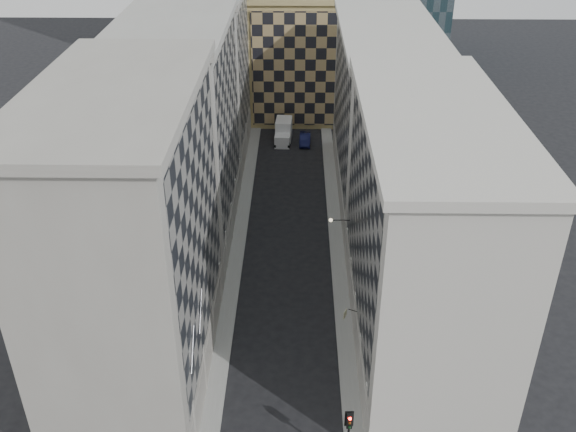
# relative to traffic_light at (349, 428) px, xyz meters

# --- Properties ---
(sidewalk_west) EXTENTS (1.50, 100.00, 0.15)m
(sidewalk_west) POSITION_rel_traffic_light_xyz_m (-9.80, 28.57, -3.49)
(sidewalk_west) COLOR gray
(sidewalk_west) RESTS_ON ground
(sidewalk_east) EXTENTS (1.50, 100.00, 0.15)m
(sidewalk_east) POSITION_rel_traffic_light_xyz_m (0.70, 28.57, -3.49)
(sidewalk_east) COLOR gray
(sidewalk_east) RESTS_ON ground
(bldg_left_a) EXTENTS (10.80, 22.80, 23.70)m
(bldg_left_a) POSITION_rel_traffic_light_xyz_m (-15.43, 9.57, 8.26)
(bldg_left_a) COLOR gray
(bldg_left_a) RESTS_ON ground
(bldg_left_b) EXTENTS (10.80, 22.80, 22.70)m
(bldg_left_b) POSITION_rel_traffic_light_xyz_m (-15.43, 31.57, 7.76)
(bldg_left_b) COLOR #9C9890
(bldg_left_b) RESTS_ON ground
(bldg_left_c) EXTENTS (10.80, 22.80, 21.70)m
(bldg_left_c) POSITION_rel_traffic_light_xyz_m (-15.43, 53.57, 7.26)
(bldg_left_c) COLOR gray
(bldg_left_c) RESTS_ON ground
(bldg_right_a) EXTENTS (10.80, 26.80, 20.70)m
(bldg_right_a) POSITION_rel_traffic_light_xyz_m (6.33, 13.57, 6.76)
(bldg_right_a) COLOR beige
(bldg_right_a) RESTS_ON ground
(bldg_right_b) EXTENTS (10.80, 28.80, 19.70)m
(bldg_right_b) POSITION_rel_traffic_light_xyz_m (6.34, 40.57, 6.28)
(bldg_right_b) COLOR beige
(bldg_right_b) RESTS_ON ground
(tan_block) EXTENTS (16.80, 14.80, 18.80)m
(tan_block) POSITION_rel_traffic_light_xyz_m (-2.55, 66.46, 5.87)
(tan_block) COLOR #A08A55
(tan_block) RESTS_ON ground
(flagpoles_left) EXTENTS (0.10, 6.33, 2.33)m
(flagpoles_left) POSITION_rel_traffic_light_xyz_m (-10.45, 4.57, 4.43)
(flagpoles_left) COLOR gray
(flagpoles_left) RESTS_ON ground
(bracket_lamp) EXTENTS (1.98, 0.36, 0.36)m
(bracket_lamp) POSITION_rel_traffic_light_xyz_m (-0.17, 22.57, 2.63)
(bracket_lamp) COLOR black
(bracket_lamp) RESTS_ON ground
(traffic_light) EXTENTS (0.60, 0.51, 4.77)m
(traffic_light) POSITION_rel_traffic_light_xyz_m (0.00, 0.00, 0.00)
(traffic_light) COLOR black
(traffic_light) RESTS_ON sidewalk_east
(box_truck) EXTENTS (2.51, 5.57, 2.99)m
(box_truck) POSITION_rel_traffic_light_xyz_m (-5.57, 55.19, -2.26)
(box_truck) COLOR white
(box_truck) RESTS_ON ground
(dark_car) EXTENTS (1.63, 4.40, 1.44)m
(dark_car) POSITION_rel_traffic_light_xyz_m (-2.50, 54.20, -2.85)
(dark_car) COLOR #10133B
(dark_car) RESTS_ON ground
(shop_sign) EXTENTS (1.13, 0.62, 0.73)m
(shop_sign) POSITION_rel_traffic_light_xyz_m (0.50, 11.59, 0.27)
(shop_sign) COLOR black
(shop_sign) RESTS_ON ground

